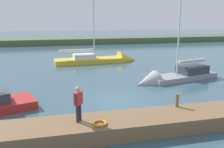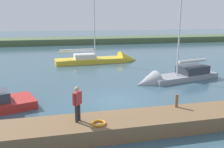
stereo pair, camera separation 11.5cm
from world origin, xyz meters
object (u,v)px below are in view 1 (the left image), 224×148
(person_on_dock, at_px, (78,102))
(sailboat_near_dock, at_px, (103,61))
(sailboat_mid_channel, at_px, (172,78))
(life_ring_buoy, at_px, (100,123))
(mooring_post_near, at_px, (177,100))

(person_on_dock, bearing_deg, sailboat_near_dock, 114.06)
(sailboat_mid_channel, bearing_deg, person_on_dock, 29.21)
(life_ring_buoy, bearing_deg, sailboat_mid_channel, -132.08)
(mooring_post_near, height_order, life_ring_buoy, mooring_post_near)
(sailboat_near_dock, bearing_deg, life_ring_buoy, -106.45)
(mooring_post_near, xyz_separation_m, life_ring_buoy, (4.44, 1.22, -0.30))
(sailboat_mid_channel, bearing_deg, life_ring_buoy, 33.86)
(sailboat_near_dock, relative_size, person_on_dock, 6.34)
(person_on_dock, bearing_deg, life_ring_buoy, 7.03)
(life_ring_buoy, xyz_separation_m, sailboat_mid_channel, (-8.20, -9.08, -0.59))
(life_ring_buoy, relative_size, person_on_dock, 0.40)
(life_ring_buoy, bearing_deg, person_on_dock, -32.09)
(sailboat_mid_channel, bearing_deg, mooring_post_near, 50.37)
(life_ring_buoy, height_order, sailboat_mid_channel, sailboat_mid_channel)
(life_ring_buoy, xyz_separation_m, sailboat_near_dock, (-4.31, -19.79, -0.62))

